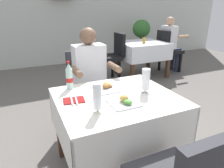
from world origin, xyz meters
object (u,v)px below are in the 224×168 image
at_px(chair_far_diner_seat, 88,86).
at_px(beer_glass_left, 97,98).
at_px(plate_near_camera, 125,101).
at_px(background_chair_right, 168,49).
at_px(cola_bottle_primary, 69,77).
at_px(background_patron, 170,42).
at_px(main_dining_table, 117,115).
at_px(background_table_tumbler, 144,40).
at_px(plate_far_diner, 107,87).
at_px(seated_diner_far, 91,76).
at_px(beer_glass_middle, 146,81).
at_px(napkin_cutlery_set, 74,100).
at_px(background_chair_left, 112,54).
at_px(potted_plant_corner, 141,37).
at_px(background_dining_table, 142,51).

distance_m(chair_far_diner_seat, beer_glass_left, 1.10).
relative_size(plate_near_camera, background_chair_right, 0.23).
xyz_separation_m(cola_bottle_primary, background_patron, (2.80, 1.99, -0.16)).
height_order(main_dining_table, plate_near_camera, plate_near_camera).
distance_m(beer_glass_left, background_chair_right, 3.70).
bearing_deg(background_table_tumbler, plate_far_diner, -129.96).
relative_size(plate_near_camera, plate_far_diner, 0.94).
distance_m(seated_diner_far, beer_glass_middle, 0.81).
bearing_deg(napkin_cutlery_set, main_dining_table, -10.93).
height_order(chair_far_diner_seat, cola_bottle_primary, cola_bottle_primary).
relative_size(chair_far_diner_seat, background_chair_left, 1.00).
bearing_deg(napkin_cutlery_set, cola_bottle_primary, 82.61).
bearing_deg(potted_plant_corner, seated_diner_far, -130.99).
bearing_deg(main_dining_table, beer_glass_left, -141.55).
bearing_deg(background_dining_table, plate_far_diner, -128.98).
bearing_deg(background_patron, plate_near_camera, -135.00).
bearing_deg(napkin_cutlery_set, background_dining_table, 47.43).
bearing_deg(chair_far_diner_seat, background_patron, 31.25).
xyz_separation_m(napkin_cutlery_set, background_chair_left, (1.38, 2.27, -0.20)).
bearing_deg(napkin_cutlery_set, potted_plant_corner, 50.96).
distance_m(chair_far_diner_seat, background_chair_right, 2.86).
bearing_deg(chair_far_diner_seat, cola_bottle_primary, -123.49).
relative_size(napkin_cutlery_set, background_table_tumbler, 1.78).
bearing_deg(background_table_tumbler, plate_near_camera, -125.57).
bearing_deg(beer_glass_left, background_dining_table, 52.06).
bearing_deg(background_table_tumbler, seated_diner_far, -138.20).
bearing_deg(chair_far_diner_seat, plate_far_diner, -90.73).
xyz_separation_m(plate_near_camera, beer_glass_left, (-0.25, -0.05, 0.09)).
bearing_deg(potted_plant_corner, background_chair_right, -88.63).
relative_size(cola_bottle_primary, background_table_tumbler, 2.39).
bearing_deg(plate_near_camera, background_chair_right, 45.57).
distance_m(beer_glass_left, cola_bottle_primary, 0.55).
height_order(beer_glass_left, background_chair_right, beer_glass_left).
height_order(background_dining_table, background_chair_right, background_chair_right).
relative_size(background_dining_table, background_patron, 0.79).
bearing_deg(cola_bottle_primary, chair_far_diner_seat, 56.51).
height_order(plate_far_diner, background_chair_left, background_chair_left).
xyz_separation_m(seated_diner_far, beer_glass_left, (-0.26, -0.92, 0.15)).
distance_m(plate_near_camera, beer_glass_left, 0.27).
xyz_separation_m(main_dining_table, beer_glass_middle, (0.26, -0.03, 0.29)).
distance_m(plate_far_diner, cola_bottle_primary, 0.36).
bearing_deg(plate_far_diner, beer_glass_middle, -39.00).
xyz_separation_m(background_chair_right, potted_plant_corner, (-0.03, 1.14, 0.13)).
xyz_separation_m(cola_bottle_primary, potted_plant_corner, (2.73, 3.13, -0.18)).
bearing_deg(potted_plant_corner, background_patron, -86.17).
height_order(seated_diner_far, plate_far_diner, seated_diner_far).
bearing_deg(background_dining_table, background_table_tumbler, -106.29).
bearing_deg(beer_glass_middle, potted_plant_corner, 58.57).
height_order(seated_diner_far, background_chair_right, seated_diner_far).
xyz_separation_m(main_dining_table, plate_near_camera, (-0.00, -0.15, 0.20)).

